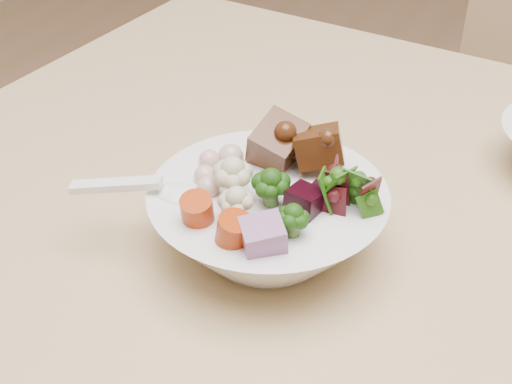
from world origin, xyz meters
The scene contains 2 objects.
food_bowl centered at (-0.23, -0.03, 0.80)m, with size 0.22×0.22×0.12m.
soup_spoon centered at (-0.32, -0.07, 0.82)m, with size 0.13×0.07×0.02m.
Camera 1 is at (-0.01, -0.50, 1.20)m, focal length 50.00 mm.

